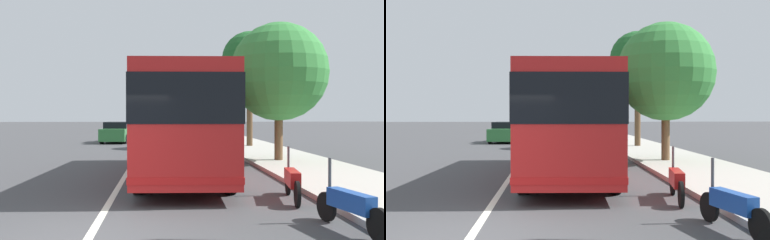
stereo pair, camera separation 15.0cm
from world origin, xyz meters
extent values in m
plane|color=#424244|center=(0.00, 0.00, 0.00)|extent=(220.00, 220.00, 0.00)
cube|color=#B2ADA3|center=(10.00, -6.65, 0.07)|extent=(110.00, 3.60, 0.14)
cube|color=silver|center=(10.00, 0.00, 0.00)|extent=(110.00, 0.16, 0.01)
cube|color=red|center=(7.33, -1.94, 1.83)|extent=(10.35, 2.94, 2.96)
cube|color=black|center=(7.33, -1.94, 2.40)|extent=(10.39, 2.99, 1.13)
cube|color=red|center=(7.33, -1.94, 0.60)|extent=(10.38, 2.98, 0.16)
cylinder|color=black|center=(10.65, -0.91, 0.50)|extent=(1.01, 0.34, 1.00)
cylinder|color=black|center=(10.56, -3.24, 0.50)|extent=(1.01, 0.34, 1.00)
cylinder|color=black|center=(4.10, -0.64, 0.50)|extent=(1.01, 0.34, 1.00)
cylinder|color=black|center=(4.00, -2.97, 0.50)|extent=(1.01, 0.34, 1.00)
cylinder|color=black|center=(0.93, -4.36, 0.28)|extent=(0.57, 0.19, 0.56)
cylinder|color=black|center=(-0.54, -4.66, 0.28)|extent=(0.57, 0.19, 0.56)
cube|color=#1947A5|center=(0.19, -4.51, 0.53)|extent=(1.15, 0.46, 0.33)
cylinder|color=#4C4C51|center=(0.82, -4.38, 0.88)|extent=(0.06, 0.06, 0.70)
cylinder|color=black|center=(3.74, -4.42, 0.29)|extent=(0.59, 0.17, 0.58)
cylinder|color=black|center=(2.20, -4.19, 0.29)|extent=(0.59, 0.17, 0.58)
cube|color=red|center=(2.97, -4.31, 0.54)|extent=(1.19, 0.41, 0.36)
cylinder|color=#4C4C51|center=(3.63, -4.41, 0.89)|extent=(0.06, 0.06, 0.70)
cube|color=#2D7238|center=(24.99, 2.01, 0.60)|extent=(4.65, 2.09, 0.85)
cube|color=black|center=(25.16, 2.00, 1.26)|extent=(2.47, 1.80, 0.46)
cylinder|color=black|center=(23.44, 1.30, 0.32)|extent=(0.65, 0.26, 0.64)
cylinder|color=black|center=(23.55, 2.92, 0.32)|extent=(0.65, 0.26, 0.64)
cylinder|color=black|center=(26.42, 1.09, 0.32)|extent=(0.65, 0.26, 0.64)
cylinder|color=black|center=(26.54, 2.71, 0.32)|extent=(0.65, 0.26, 0.64)
cube|color=silver|center=(43.36, -2.40, 0.56)|extent=(4.37, 2.06, 0.77)
cube|color=black|center=(43.31, -2.39, 1.17)|extent=(2.19, 1.79, 0.45)
cylinder|color=black|center=(44.82, -1.65, 0.32)|extent=(0.65, 0.26, 0.64)
cylinder|color=black|center=(44.73, -3.31, 0.32)|extent=(0.65, 0.26, 0.64)
cylinder|color=black|center=(42.00, -1.49, 0.32)|extent=(0.65, 0.26, 0.64)
cylinder|color=black|center=(41.91, -3.15, 0.32)|extent=(0.65, 0.26, 0.64)
cube|color=silver|center=(50.97, 2.36, 0.57)|extent=(4.07, 1.94, 0.78)
cube|color=black|center=(51.12, 2.37, 1.21)|extent=(2.25, 1.70, 0.50)
cylinder|color=black|center=(49.70, 1.51, 0.32)|extent=(0.65, 0.25, 0.64)
cylinder|color=black|center=(49.62, 3.07, 0.32)|extent=(0.65, 0.25, 0.64)
cylinder|color=black|center=(52.33, 1.65, 0.32)|extent=(0.65, 0.25, 0.64)
cylinder|color=black|center=(52.24, 3.21, 0.32)|extent=(0.65, 0.25, 0.64)
cube|color=silver|center=(49.37, -2.06, 0.58)|extent=(4.68, 1.81, 0.81)
cube|color=black|center=(49.44, -2.06, 1.27)|extent=(2.53, 1.64, 0.56)
cylinder|color=black|center=(50.90, -1.25, 0.32)|extent=(0.64, 0.23, 0.64)
cylinder|color=black|center=(50.92, -2.83, 0.32)|extent=(0.64, 0.23, 0.64)
cylinder|color=black|center=(47.83, -1.29, 0.32)|extent=(0.64, 0.23, 0.64)
cylinder|color=black|center=(47.85, -2.87, 0.32)|extent=(0.64, 0.23, 0.64)
cylinder|color=brown|center=(10.88, -6.10, 1.30)|extent=(0.35, 0.35, 2.59)
sphere|color=#337F38|center=(10.88, -6.10, 3.82)|extent=(4.10, 4.10, 4.10)
cylinder|color=brown|center=(19.13, -6.53, 2.17)|extent=(0.36, 0.36, 4.34)
sphere|color=#1E5B26|center=(19.13, -6.53, 5.35)|extent=(3.39, 3.39, 3.39)
camera|label=1|loc=(-7.32, -1.21, 2.06)|focal=41.43mm
camera|label=2|loc=(-7.33, -1.36, 2.06)|focal=41.43mm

